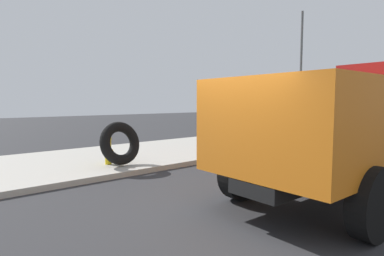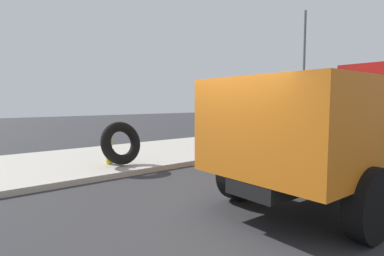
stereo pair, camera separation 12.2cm
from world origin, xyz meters
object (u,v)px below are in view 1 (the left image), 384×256
at_px(stop_sign, 206,107).
at_px(street_light_pole, 301,76).
at_px(loose_tire, 120,143).
at_px(fire_hydrant, 108,149).
at_px(dump_truck_orange, 360,120).

relative_size(stop_sign, street_light_pole, 0.38).
bearing_deg(loose_tire, fire_hydrant, 116.81).
xyz_separation_m(loose_tire, dump_truck_orange, (3.05, -5.40, 0.81)).
bearing_deg(loose_tire, stop_sign, -6.55).
distance_m(loose_tire, stop_sign, 3.26).
distance_m(fire_hydrant, loose_tire, 0.47).
bearing_deg(fire_hydrant, street_light_pole, -1.41).
bearing_deg(stop_sign, dump_truck_orange, -90.31).
bearing_deg(fire_hydrant, loose_tire, -63.19).
height_order(stop_sign, street_light_pole, street_light_pole).
bearing_deg(dump_truck_orange, stop_sign, 89.69).
relative_size(fire_hydrant, dump_truck_orange, 0.12).
distance_m(loose_tire, street_light_pole, 10.30).
height_order(loose_tire, street_light_pole, street_light_pole).
height_order(fire_hydrant, loose_tire, loose_tire).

